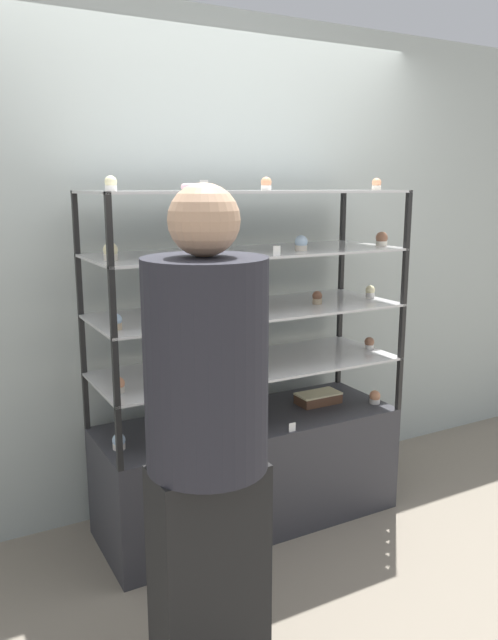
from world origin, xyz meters
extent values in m
plane|color=gray|center=(0.00, 0.00, 0.00)|extent=(20.00, 20.00, 0.00)
cube|color=#A8B2AD|center=(0.00, 0.42, 1.30)|extent=(8.00, 0.05, 2.60)
cube|color=#333338|center=(0.00, 0.00, 0.28)|extent=(1.54, 0.55, 0.56)
cube|color=black|center=(-0.76, 0.26, 0.71)|extent=(0.02, 0.02, 0.28)
cube|color=black|center=(0.76, 0.26, 0.71)|extent=(0.02, 0.02, 0.28)
cube|color=black|center=(-0.76, -0.26, 0.71)|extent=(0.02, 0.02, 0.28)
cube|color=black|center=(0.76, -0.26, 0.71)|extent=(0.02, 0.02, 0.28)
cube|color=silver|center=(0.00, 0.00, 0.84)|extent=(1.54, 0.55, 0.01)
cube|color=black|center=(-0.76, 0.26, 0.99)|extent=(0.02, 0.02, 0.28)
cube|color=black|center=(0.76, 0.26, 0.99)|extent=(0.02, 0.02, 0.28)
cube|color=black|center=(-0.76, -0.26, 0.99)|extent=(0.02, 0.02, 0.28)
cube|color=black|center=(0.76, -0.26, 0.99)|extent=(0.02, 0.02, 0.28)
cube|color=silver|center=(0.00, 0.00, 1.13)|extent=(1.54, 0.55, 0.01)
cube|color=black|center=(-0.76, 0.26, 1.27)|extent=(0.02, 0.02, 0.28)
cube|color=black|center=(0.76, 0.26, 1.27)|extent=(0.02, 0.02, 0.28)
cube|color=black|center=(-0.76, -0.26, 1.27)|extent=(0.02, 0.02, 0.28)
cube|color=black|center=(0.76, -0.26, 1.27)|extent=(0.02, 0.02, 0.28)
cube|color=silver|center=(0.00, 0.00, 1.41)|extent=(1.54, 0.55, 0.01)
cube|color=black|center=(-0.76, 0.26, 1.56)|extent=(0.02, 0.02, 0.28)
cube|color=black|center=(0.76, 0.26, 1.56)|extent=(0.02, 0.02, 0.28)
cube|color=black|center=(-0.76, -0.26, 1.56)|extent=(0.02, 0.02, 0.28)
cube|color=black|center=(0.76, -0.26, 1.56)|extent=(0.02, 0.02, 0.28)
cube|color=silver|center=(0.00, 0.00, 1.69)|extent=(1.54, 0.55, 0.01)
cylinder|color=brown|center=(-0.02, 0.00, 1.18)|extent=(0.16, 0.16, 0.10)
cylinder|color=silver|center=(-0.02, 0.00, 1.25)|extent=(0.16, 0.16, 0.02)
cube|color=brown|center=(0.44, 0.01, 0.59)|extent=(0.23, 0.13, 0.05)
cube|color=#F4EAB2|center=(0.44, 0.01, 0.62)|extent=(0.24, 0.13, 0.01)
cylinder|color=white|center=(-0.69, -0.05, 0.58)|extent=(0.06, 0.06, 0.03)
sphere|color=silver|center=(-0.69, -0.05, 0.61)|extent=(0.06, 0.06, 0.06)
cylinder|color=#CCB28C|center=(-0.37, -0.13, 0.58)|extent=(0.06, 0.06, 0.03)
sphere|color=silver|center=(-0.37, -0.13, 0.61)|extent=(0.06, 0.06, 0.06)
cylinder|color=beige|center=(0.00, -0.04, 0.58)|extent=(0.06, 0.06, 0.03)
sphere|color=silver|center=(0.00, -0.04, 0.61)|extent=(0.06, 0.06, 0.06)
cylinder|color=white|center=(0.71, -0.13, 0.58)|extent=(0.06, 0.06, 0.03)
sphere|color=#E5996B|center=(0.71, -0.13, 0.61)|extent=(0.06, 0.06, 0.06)
cube|color=white|center=(0.10, -0.26, 0.59)|extent=(0.04, 0.00, 0.04)
cylinder|color=beige|center=(-0.70, -0.10, 0.86)|extent=(0.05, 0.05, 0.03)
sphere|color=#E5996B|center=(-0.70, -0.10, 0.89)|extent=(0.05, 0.05, 0.05)
cylinder|color=white|center=(-0.01, -0.15, 0.86)|extent=(0.05, 0.05, 0.03)
sphere|color=#8C5B42|center=(-0.01, -0.15, 0.89)|extent=(0.05, 0.05, 0.05)
cylinder|color=white|center=(0.72, -0.05, 0.86)|extent=(0.05, 0.05, 0.03)
sphere|color=#8C5B42|center=(0.72, -0.05, 0.89)|extent=(0.05, 0.05, 0.05)
cube|color=white|center=(-0.32, -0.26, 0.87)|extent=(0.04, 0.00, 0.04)
cylinder|color=#CCB28C|center=(-0.71, -0.13, 1.15)|extent=(0.05, 0.05, 0.03)
sphere|color=silver|center=(-0.71, -0.13, 1.17)|extent=(0.05, 0.05, 0.05)
cylinder|color=white|center=(-0.37, -0.05, 1.15)|extent=(0.05, 0.05, 0.03)
sphere|color=#E5996B|center=(-0.37, -0.05, 1.17)|extent=(0.05, 0.05, 0.05)
cylinder|color=#CCB28C|center=(0.37, -0.06, 1.15)|extent=(0.05, 0.05, 0.03)
sphere|color=#8C5B42|center=(0.37, -0.06, 1.17)|extent=(0.05, 0.05, 0.05)
cylinder|color=white|center=(0.72, -0.04, 1.15)|extent=(0.05, 0.05, 0.03)
sphere|color=#F4EAB2|center=(0.72, -0.04, 1.17)|extent=(0.05, 0.05, 0.05)
cube|color=white|center=(-0.19, -0.26, 1.15)|extent=(0.04, 0.00, 0.04)
cylinder|color=beige|center=(-0.70, -0.06, 1.43)|extent=(0.06, 0.06, 0.03)
sphere|color=#F4EAB2|center=(-0.70, -0.06, 1.46)|extent=(0.06, 0.06, 0.06)
cylinder|color=white|center=(-0.23, -0.05, 1.43)|extent=(0.06, 0.06, 0.03)
sphere|color=white|center=(-0.23, -0.05, 1.46)|extent=(0.06, 0.06, 0.06)
cylinder|color=beige|center=(0.22, -0.12, 1.43)|extent=(0.06, 0.06, 0.03)
sphere|color=silver|center=(0.22, -0.12, 1.46)|extent=(0.06, 0.06, 0.06)
cylinder|color=beige|center=(0.72, -0.12, 1.43)|extent=(0.06, 0.06, 0.03)
sphere|color=#8C5B42|center=(0.72, -0.12, 1.46)|extent=(0.06, 0.06, 0.06)
cube|color=white|center=(0.00, -0.26, 1.44)|extent=(0.04, 0.00, 0.04)
cylinder|color=white|center=(-0.70, -0.14, 1.71)|extent=(0.05, 0.05, 0.02)
sphere|color=#F4EAB2|center=(-0.70, -0.14, 1.74)|extent=(0.05, 0.05, 0.05)
cylinder|color=white|center=(0.01, -0.14, 1.71)|extent=(0.05, 0.05, 0.02)
sphere|color=#E5996B|center=(0.01, -0.14, 1.74)|extent=(0.05, 0.05, 0.05)
cylinder|color=beige|center=(0.72, -0.06, 1.71)|extent=(0.05, 0.05, 0.02)
sphere|color=#E5996B|center=(0.72, -0.06, 1.74)|extent=(0.05, 0.05, 0.05)
cube|color=white|center=(-0.35, -0.26, 1.72)|extent=(0.04, 0.00, 0.04)
torus|color=#EFB2BC|center=(-0.31, -0.05, 1.72)|extent=(0.11, 0.11, 0.03)
cube|color=black|center=(-0.63, -0.86, 0.40)|extent=(0.38, 0.21, 0.80)
cylinder|color=#26262D|center=(-0.63, -0.86, 1.15)|extent=(0.40, 0.40, 0.70)
sphere|color=tan|center=(-0.63, -0.86, 1.62)|extent=(0.23, 0.23, 0.23)
camera|label=1|loc=(-1.44, -2.63, 1.72)|focal=35.00mm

